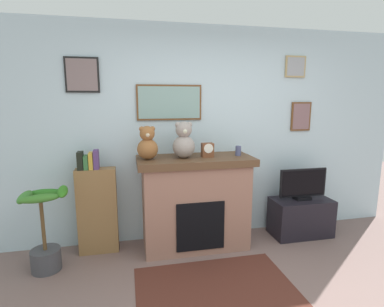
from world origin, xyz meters
The scene contains 11 objects.
back_wall centered at (0.00, 2.00, 1.30)m, with size 5.20×0.15×2.60m.
fireplace centered at (-0.26, 1.66, 0.55)m, with size 1.32×0.62×1.08m.
bookshelf centered at (-1.37, 1.74, 0.53)m, with size 0.43×0.16×1.19m.
potted_plant centered at (-1.86, 1.46, 0.37)m, with size 0.47×0.47×0.86m.
tv_stand centered at (1.14, 1.64, 0.24)m, with size 0.75×0.40×0.48m, color black.
television centered at (1.14, 1.64, 0.67)m, with size 0.63×0.14×0.40m.
area_rug centered at (-0.26, 0.70, 0.00)m, with size 1.47×1.15×0.01m, color #4F261D.
candle_jar centered at (0.26, 1.64, 1.14)m, with size 0.07×0.07×0.11m, color #4C517A.
mantel_clock centered at (-0.11, 1.64, 1.16)m, with size 0.13×0.10×0.16m.
teddy_bear_cream centered at (-0.79, 1.64, 1.25)m, with size 0.23×0.23×0.37m.
teddy_bear_tan centered at (-0.39, 1.64, 1.27)m, with size 0.25×0.25×0.41m.
Camera 1 is at (-1.01, -1.64, 1.74)m, focal length 28.10 mm.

